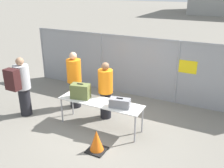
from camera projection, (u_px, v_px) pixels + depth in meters
ground_plane at (103, 127)px, 6.79m from camera, size 120.00×120.00×0.00m
fence_section at (137, 66)px, 8.39m from camera, size 8.26×0.07×2.06m
inspection_table at (100, 104)px, 6.55m from camera, size 2.30×0.63×0.76m
suitcase_olive at (80, 91)px, 6.67m from camera, size 0.55×0.38×0.42m
suitcase_grey at (120, 103)px, 6.20m from camera, size 0.55×0.33×0.25m
traveler_hooded at (21, 85)px, 7.08m from camera, size 0.43×0.67×1.75m
security_worker_near at (106, 90)px, 7.00m from camera, size 0.41×0.41×1.66m
security_worker_far at (74, 79)px, 7.63m from camera, size 0.44×0.44×1.77m
utility_trailer at (192, 75)px, 9.64m from camera, size 3.33×2.08×0.66m
traffic_cone at (97, 142)px, 5.73m from camera, size 0.43×0.43×0.53m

